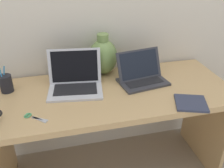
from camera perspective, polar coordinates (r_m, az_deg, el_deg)
name	(u,v)px	position (r m, az deg, el deg)	size (l,w,h in m)	color
back_wall	(99,7)	(1.81, -2.90, 16.97)	(4.40, 0.04, 2.40)	beige
desk	(112,110)	(1.73, 0.00, -5.94)	(1.59, 0.66, 0.75)	tan
laptop_left	(75,79)	(1.66, -8.36, 1.11)	(0.38, 0.30, 0.25)	silver
laptop_right	(141,74)	(1.74, 6.62, 2.32)	(0.35, 0.26, 0.21)	#333338
green_vase	(103,56)	(1.82, -2.03, 6.33)	(0.21, 0.21, 0.30)	#75934C
notebook_stack	(191,103)	(1.58, 17.45, -4.15)	(0.18, 0.18, 0.01)	#33384C
pen_cup	(6,83)	(1.74, -22.89, 0.12)	(0.08, 0.08, 0.18)	black
scissors	(32,117)	(1.47, -17.71, -7.09)	(0.13, 0.11, 0.01)	#B7B7BC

